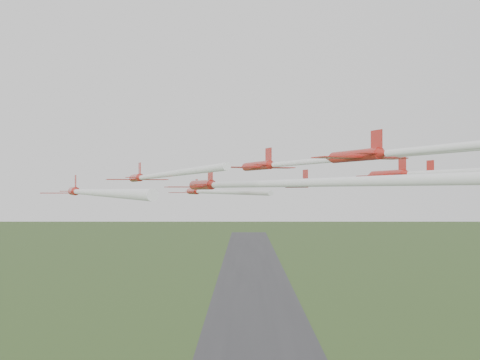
{
  "coord_description": "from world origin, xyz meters",
  "views": [
    {
      "loc": [
        -4.24,
        -100.02,
        47.91
      ],
      "look_at": [
        -4.95,
        -4.71,
        49.29
      ],
      "focal_mm": 50.0,
      "sensor_mm": 36.0,
      "label": 1
    }
  ],
  "objects_px": {
    "jet_lead": "(207,192)",
    "jet_row2_right": "(332,184)",
    "jet_row2_left": "(150,176)",
    "jet_row3_mid": "(307,162)",
    "jet_row4_right": "(464,171)",
    "jet_row3_left": "(84,192)",
    "jet_row4_left": "(238,184)"
  },
  "relations": [
    {
      "from": "jet_lead",
      "to": "jet_row2_left",
      "type": "height_order",
      "value": "jet_row2_left"
    },
    {
      "from": "jet_row4_left",
      "to": "jet_row4_right",
      "type": "height_order",
      "value": "jet_row4_right"
    },
    {
      "from": "jet_row3_mid",
      "to": "jet_row4_right",
      "type": "distance_m",
      "value": 16.73
    },
    {
      "from": "jet_lead",
      "to": "jet_row2_left",
      "type": "relative_size",
      "value": 0.95
    },
    {
      "from": "jet_row2_left",
      "to": "jet_row2_right",
      "type": "height_order",
      "value": "jet_row2_left"
    },
    {
      "from": "jet_row3_left",
      "to": "jet_row4_right",
      "type": "height_order",
      "value": "jet_row4_right"
    },
    {
      "from": "jet_lead",
      "to": "jet_row2_right",
      "type": "bearing_deg",
      "value": -42.67
    },
    {
      "from": "jet_row2_left",
      "to": "jet_row3_mid",
      "type": "distance_m",
      "value": 22.7
    },
    {
      "from": "jet_row3_left",
      "to": "jet_row4_left",
      "type": "xyz_separation_m",
      "value": [
        15.55,
        -6.47,
        0.71
      ]
    },
    {
      "from": "jet_row3_left",
      "to": "jet_row3_mid",
      "type": "distance_m",
      "value": 24.17
    },
    {
      "from": "jet_row4_left",
      "to": "jet_row4_right",
      "type": "bearing_deg",
      "value": -5.32
    },
    {
      "from": "jet_row3_left",
      "to": "jet_row3_mid",
      "type": "relative_size",
      "value": 1.07
    },
    {
      "from": "jet_row2_left",
      "to": "jet_row4_left",
      "type": "xyz_separation_m",
      "value": [
        11.54,
        -25.36,
        -1.23
      ]
    },
    {
      "from": "jet_row3_mid",
      "to": "jet_row4_right",
      "type": "bearing_deg",
      "value": -49.87
    },
    {
      "from": "jet_lead",
      "to": "jet_row3_mid",
      "type": "height_order",
      "value": "jet_row3_mid"
    },
    {
      "from": "jet_row2_left",
      "to": "jet_row4_right",
      "type": "distance_m",
      "value": 39.32
    },
    {
      "from": "jet_row2_left",
      "to": "jet_row2_right",
      "type": "xyz_separation_m",
      "value": [
        24.2,
        6.5,
        -0.88
      ]
    },
    {
      "from": "jet_row2_right",
      "to": "jet_row3_left",
      "type": "xyz_separation_m",
      "value": [
        -28.21,
        -25.39,
        -1.06
      ]
    },
    {
      "from": "jet_lead",
      "to": "jet_row4_left",
      "type": "relative_size",
      "value": 1.04
    },
    {
      "from": "jet_row3_mid",
      "to": "jet_row4_right",
      "type": "height_order",
      "value": "jet_row3_mid"
    },
    {
      "from": "jet_row3_left",
      "to": "jet_row4_right",
      "type": "distance_m",
      "value": 37.65
    },
    {
      "from": "jet_row4_left",
      "to": "jet_lead",
      "type": "bearing_deg",
      "value": 79.33
    },
    {
      "from": "jet_row2_left",
      "to": "jet_row3_left",
      "type": "distance_m",
      "value": 19.41
    },
    {
      "from": "jet_row4_left",
      "to": "jet_row4_right",
      "type": "distance_m",
      "value": 22.57
    },
    {
      "from": "jet_row3_left",
      "to": "jet_row4_left",
      "type": "distance_m",
      "value": 16.86
    },
    {
      "from": "jet_lead",
      "to": "jet_row3_mid",
      "type": "bearing_deg",
      "value": -79.74
    },
    {
      "from": "jet_row4_left",
      "to": "jet_row3_mid",
      "type": "bearing_deg",
      "value": 42.42
    },
    {
      "from": "jet_row3_mid",
      "to": "jet_row4_right",
      "type": "xyz_separation_m",
      "value": [
        14.53,
        -8.18,
        -1.29
      ]
    },
    {
      "from": "jet_row2_left",
      "to": "jet_lead",
      "type": "bearing_deg",
      "value": 52.55
    },
    {
      "from": "jet_row2_left",
      "to": "jet_row4_left",
      "type": "distance_m",
      "value": 27.89
    },
    {
      "from": "jet_row4_left",
      "to": "jet_row4_right",
      "type": "relative_size",
      "value": 0.93
    },
    {
      "from": "jet_row2_left",
      "to": "jet_row2_right",
      "type": "distance_m",
      "value": 25.07
    }
  ]
}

